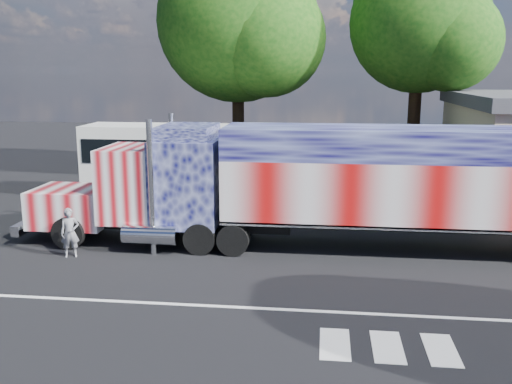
# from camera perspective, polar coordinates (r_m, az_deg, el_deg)

# --- Properties ---
(ground) EXTENTS (100.00, 100.00, 0.00)m
(ground) POSITION_cam_1_polar(r_m,az_deg,el_deg) (18.44, -1.13, -7.73)
(ground) COLOR black
(lane_markings) EXTENTS (30.00, 2.67, 0.01)m
(lane_markings) POSITION_cam_1_polar(r_m,az_deg,el_deg) (14.80, 3.51, -12.88)
(lane_markings) COLOR silver
(lane_markings) RESTS_ON ground
(semi_truck) EXTENTS (21.88, 3.46, 4.66)m
(semi_truck) POSITION_cam_1_polar(r_m,az_deg,el_deg) (20.14, 9.43, 0.90)
(semi_truck) COLOR black
(semi_truck) RESTS_ON ground
(coach_bus) EXTENTS (12.48, 2.91, 3.63)m
(coach_bus) POSITION_cam_1_polar(r_m,az_deg,el_deg) (28.01, -4.48, 3.07)
(coach_bus) COLOR white
(coach_bus) RESTS_ON ground
(woman) EXTENTS (0.73, 0.61, 1.70)m
(woman) POSITION_cam_1_polar(r_m,az_deg,el_deg) (20.39, -18.12, -3.89)
(woman) COLOR slate
(woman) RESTS_ON ground
(tree_n_mid) EXTENTS (9.71, 9.25, 13.63)m
(tree_n_mid) POSITION_cam_1_polar(r_m,az_deg,el_deg) (34.11, -1.59, 16.61)
(tree_n_mid) COLOR black
(tree_n_mid) RESTS_ON ground
(tree_ne_a) EXTENTS (7.90, 7.52, 12.52)m
(tree_ne_a) POSITION_cam_1_polar(r_m,az_deg,el_deg) (33.39, 16.25, 15.80)
(tree_ne_a) COLOR black
(tree_ne_a) RESTS_ON ground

